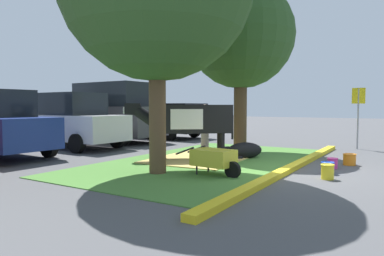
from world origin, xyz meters
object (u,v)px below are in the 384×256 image
object	(u,v)px
cow_holstein	(187,119)
bucket_pink	(332,163)
bucket_orange	(350,159)
suv_dark_grey	(113,112)
bucket_yellow	(328,171)
shade_tree_right	(241,36)
pickup_truck_black	(152,115)
person_handler	(205,127)
bucket_blue	(328,167)
parking_sign	(358,106)
wheelbarrow	(214,158)
calf_lying	(244,151)
hatchback_white	(72,121)

from	to	relation	value
cow_holstein	bucket_pink	bearing A→B (deg)	-79.96
bucket_orange	suv_dark_grey	bearing A→B (deg)	82.93
bucket_yellow	shade_tree_right	bearing A→B (deg)	48.12
suv_dark_grey	pickup_truck_black	world-z (taller)	suv_dark_grey
person_handler	bucket_blue	size ratio (longest dim) A/B	5.21
bucket_orange	pickup_truck_black	size ratio (longest dim) A/B	0.06
shade_tree_right	bucket_orange	bearing A→B (deg)	-103.15
cow_holstein	parking_sign	xyz separation A→B (m)	(5.39, -3.80, 0.38)
wheelbarrow	bucket_orange	distance (m)	3.89
calf_lying	parking_sign	xyz separation A→B (m)	(4.35, -2.51, 1.30)
bucket_yellow	calf_lying	bearing A→B (deg)	56.40
person_handler	bucket_orange	distance (m)	4.45
wheelbarrow	bucket_blue	world-z (taller)	wheelbarrow
cow_holstein	bucket_orange	world-z (taller)	cow_holstein
bucket_yellow	bucket_blue	world-z (taller)	bucket_yellow
bucket_blue	bucket_pink	xyz separation A→B (m)	(0.79, 0.04, -0.01)
shade_tree_right	pickup_truck_black	xyz separation A→B (m)	(3.14, 6.16, -2.71)
shade_tree_right	person_handler	world-z (taller)	shade_tree_right
hatchback_white	suv_dark_grey	bearing A→B (deg)	6.63
shade_tree_right	wheelbarrow	bearing A→B (deg)	-163.69
pickup_truck_black	hatchback_white	bearing A→B (deg)	-176.46
person_handler	suv_dark_grey	world-z (taller)	suv_dark_grey
bucket_blue	suv_dark_grey	distance (m)	9.82
person_handler	pickup_truck_black	bearing A→B (deg)	53.42
bucket_orange	hatchback_white	bearing A→B (deg)	97.48
calf_lying	bucket_yellow	size ratio (longest dim) A/B	3.79
shade_tree_right	wheelbarrow	world-z (taller)	shade_tree_right
calf_lying	hatchback_white	size ratio (longest dim) A/B	0.27
person_handler	bucket_orange	size ratio (longest dim) A/B	4.70
cow_holstein	calf_lying	xyz separation A→B (m)	(1.04, -1.29, -0.92)
calf_lying	suv_dark_grey	size ratio (longest dim) A/B	0.26
cow_holstein	pickup_truck_black	bearing A→B (deg)	45.69
person_handler	bucket_blue	xyz separation A→B (m)	(-1.62, -4.16, -0.71)
wheelbarrow	hatchback_white	world-z (taller)	hatchback_white
wheelbarrow	bucket_blue	bearing A→B (deg)	-53.60
cow_holstein	person_handler	size ratio (longest dim) A/B	1.70
person_handler	suv_dark_grey	xyz separation A→B (m)	(1.13, 5.21, 0.42)
pickup_truck_black	bucket_yellow	bearing A→B (deg)	-122.87
cow_holstein	bucket_pink	xyz separation A→B (m)	(0.68, -3.83, -1.02)
person_handler	bucket_pink	xyz separation A→B (m)	(-0.83, -4.12, -0.72)
wheelbarrow	parking_sign	xyz separation A→B (m)	(7.04, -2.03, 1.16)
calf_lying	pickup_truck_black	distance (m)	8.15
hatchback_white	pickup_truck_black	size ratio (longest dim) A/B	0.82
calf_lying	bucket_orange	distance (m)	2.85
bucket_blue	bucket_orange	xyz separation A→B (m)	(1.56, -0.24, 0.01)
wheelbarrow	bucket_orange	size ratio (longest dim) A/B	4.77
person_handler	shade_tree_right	bearing A→B (deg)	-50.32
bucket_yellow	parking_sign	bearing A→B (deg)	1.83
bucket_blue	bucket_orange	distance (m)	1.58
wheelbarrow	bucket_pink	xyz separation A→B (m)	(2.33, -2.06, -0.25)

